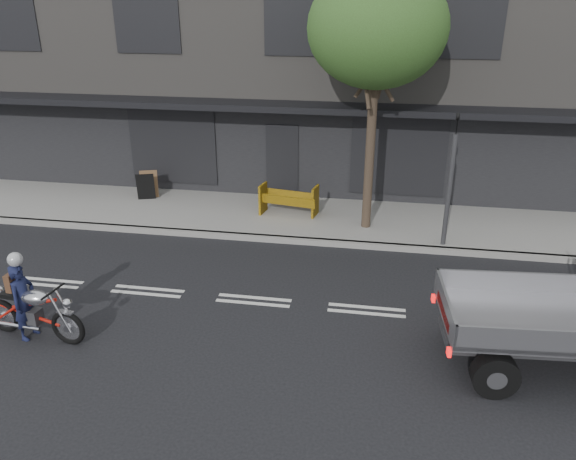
% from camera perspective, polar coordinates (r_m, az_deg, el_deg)
% --- Properties ---
extents(ground, '(80.00, 80.00, 0.00)m').
position_cam_1_polar(ground, '(12.13, -3.49, -7.17)').
color(ground, black).
rests_on(ground, ground).
extents(sidewalk, '(32.00, 3.20, 0.15)m').
position_cam_1_polar(sidewalk, '(16.25, 0.18, 1.33)').
color(sidewalk, gray).
rests_on(sidewalk, ground).
extents(kerb, '(32.00, 0.20, 0.15)m').
position_cam_1_polar(kerb, '(14.80, -0.84, -0.95)').
color(kerb, gray).
rests_on(kerb, ground).
extents(building_main, '(26.00, 10.00, 8.00)m').
position_cam_1_polar(building_main, '(21.73, 3.19, 17.53)').
color(building_main, slate).
rests_on(building_main, ground).
extents(street_tree, '(3.40, 3.40, 6.74)m').
position_cam_1_polar(street_tree, '(14.41, 9.05, 19.54)').
color(street_tree, '#382B21').
rests_on(street_tree, ground).
extents(traffic_light_pole, '(0.12, 0.12, 3.50)m').
position_cam_1_polar(traffic_light_pole, '(14.36, 16.08, 4.10)').
color(traffic_light_pole, '#2D2D30').
rests_on(traffic_light_pole, ground).
extents(motorcycle, '(2.17, 0.63, 1.12)m').
position_cam_1_polar(motorcycle, '(11.68, -24.48, -7.48)').
color(motorcycle, black).
rests_on(motorcycle, ground).
extents(rider, '(0.43, 0.59, 1.52)m').
position_cam_1_polar(rider, '(11.68, -25.24, -6.60)').
color(rider, '#161A3C').
rests_on(rider, ground).
extents(construction_barrier, '(1.72, 0.93, 0.91)m').
position_cam_1_polar(construction_barrier, '(15.89, -0.05, 2.86)').
color(construction_barrier, '#FFB60D').
rests_on(construction_barrier, sidewalk).
extents(sandwich_board, '(0.63, 0.52, 0.85)m').
position_cam_1_polar(sandwich_board, '(17.80, -14.26, 4.28)').
color(sandwich_board, black).
rests_on(sandwich_board, sidewalk).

